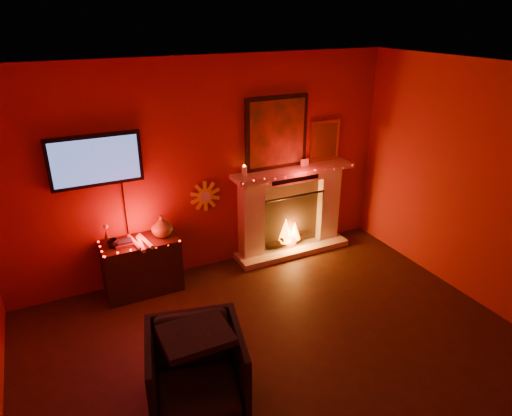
{
  "coord_description": "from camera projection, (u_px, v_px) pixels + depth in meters",
  "views": [
    {
      "loc": [
        -1.82,
        -2.59,
        3.16
      ],
      "look_at": [
        0.28,
        1.7,
        1.08
      ],
      "focal_mm": 32.0,
      "sensor_mm": 36.0,
      "label": 1
    }
  ],
  "objects": [
    {
      "name": "fireplace",
      "position": [
        290.0,
        203.0,
        6.27
      ],
      "size": [
        1.72,
        0.4,
        2.18
      ],
      "color": "beige",
      "rests_on": "floor"
    },
    {
      "name": "sunburst_clock",
      "position": [
        205.0,
        196.0,
        5.75
      ],
      "size": [
        0.4,
        0.03,
        0.4
      ],
      "color": "yellow",
      "rests_on": "room"
    },
    {
      "name": "console_table",
      "position": [
        143.0,
        263.0,
        5.45
      ],
      "size": [
        0.89,
        0.54,
        0.94
      ],
      "color": "black",
      "rests_on": "floor"
    },
    {
      "name": "room",
      "position": [
        319.0,
        260.0,
        3.59
      ],
      "size": [
        5.0,
        5.0,
        5.0
      ],
      "color": "black",
      "rests_on": "ground"
    },
    {
      "name": "armchair",
      "position": [
        196.0,
        370.0,
        3.84
      ],
      "size": [
        0.96,
        0.97,
        0.74
      ],
      "primitive_type": "imported",
      "rotation": [
        0.0,
        0.0,
        -0.23
      ],
      "color": "black",
      "rests_on": "floor"
    },
    {
      "name": "tv",
      "position": [
        96.0,
        161.0,
        4.97
      ],
      "size": [
        1.0,
        0.07,
        1.24
      ],
      "color": "black",
      "rests_on": "room"
    }
  ]
}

